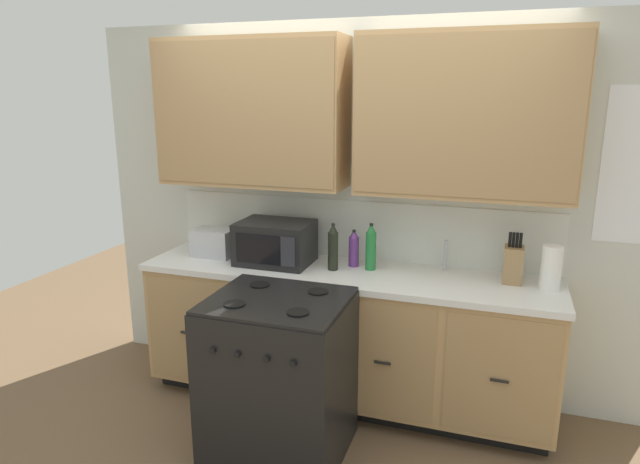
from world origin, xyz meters
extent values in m
plane|color=brown|center=(0.00, 0.00, 0.00)|extent=(8.00, 8.00, 0.00)
cube|color=silver|center=(0.00, 0.62, 1.24)|extent=(3.83, 0.05, 2.49)
cube|color=silver|center=(0.00, 0.60, 1.12)|extent=(2.63, 0.01, 0.40)
cube|color=tan|center=(-0.68, 0.43, 1.90)|extent=(1.27, 0.34, 0.95)
cube|color=#A58052|center=(-0.68, 0.26, 1.90)|extent=(1.24, 0.01, 0.89)
cube|color=tan|center=(0.68, 0.43, 1.90)|extent=(1.27, 0.34, 0.95)
cube|color=#A58052|center=(0.68, 0.26, 1.90)|extent=(1.24, 0.01, 0.89)
cube|color=black|center=(0.00, 0.33, 0.05)|extent=(2.58, 0.48, 0.10)
cube|color=tan|center=(0.00, 0.30, 0.49)|extent=(2.63, 0.60, 0.78)
cube|color=#A88354|center=(-0.99, 0.00, 0.49)|extent=(0.60, 0.01, 0.72)
cube|color=black|center=(-0.99, -0.02, 0.49)|extent=(0.10, 0.01, 0.01)
cube|color=#A88354|center=(-0.33, 0.00, 0.49)|extent=(0.60, 0.01, 0.72)
cube|color=black|center=(-0.33, -0.02, 0.49)|extent=(0.10, 0.01, 0.01)
cube|color=#A88354|center=(0.33, 0.00, 0.49)|extent=(0.60, 0.01, 0.72)
cube|color=black|center=(0.33, -0.02, 0.49)|extent=(0.10, 0.01, 0.01)
cube|color=#A88354|center=(0.99, 0.00, 0.49)|extent=(0.60, 0.01, 0.72)
cube|color=black|center=(0.99, -0.02, 0.49)|extent=(0.10, 0.01, 0.01)
cube|color=white|center=(0.00, 0.30, 0.90)|extent=(2.66, 0.63, 0.04)
cube|color=#A8AAAF|center=(0.61, 0.33, 0.91)|extent=(0.56, 0.38, 0.02)
cube|color=black|center=(-0.20, -0.33, 0.46)|extent=(0.76, 0.66, 0.92)
cube|color=black|center=(-0.20, -0.33, 0.93)|extent=(0.74, 0.65, 0.02)
cylinder|color=black|center=(-0.38, -0.49, 0.94)|extent=(0.12, 0.12, 0.01)
cylinder|color=black|center=(-0.02, -0.49, 0.94)|extent=(0.12, 0.12, 0.01)
cylinder|color=black|center=(-0.38, -0.17, 0.94)|extent=(0.12, 0.12, 0.01)
cylinder|color=black|center=(-0.02, -0.17, 0.94)|extent=(0.12, 0.12, 0.01)
cylinder|color=black|center=(-0.42, -0.67, 0.75)|extent=(0.03, 0.02, 0.03)
cylinder|color=black|center=(-0.28, -0.67, 0.75)|extent=(0.03, 0.02, 0.03)
cylinder|color=black|center=(-0.12, -0.67, 0.75)|extent=(0.03, 0.02, 0.03)
cylinder|color=black|center=(0.02, -0.67, 0.75)|extent=(0.03, 0.02, 0.03)
cube|color=black|center=(-0.49, 0.32, 1.06)|extent=(0.48, 0.36, 0.28)
cube|color=black|center=(-0.53, 0.13, 1.06)|extent=(0.31, 0.01, 0.19)
cube|color=#28282D|center=(-0.32, 0.13, 1.06)|extent=(0.10, 0.01, 0.19)
cube|color=#B7B7BC|center=(-0.96, 0.33, 1.02)|extent=(0.28, 0.18, 0.19)
cube|color=black|center=(-1.01, 0.33, 1.11)|extent=(0.02, 0.13, 0.01)
cube|color=black|center=(-0.91, 0.33, 1.11)|extent=(0.02, 0.13, 0.01)
cube|color=#9C794E|center=(1.01, 0.41, 1.03)|extent=(0.11, 0.14, 0.22)
cylinder|color=black|center=(0.98, 0.40, 1.19)|extent=(0.02, 0.02, 0.09)
cylinder|color=black|center=(1.00, 0.40, 1.19)|extent=(0.02, 0.02, 0.09)
cylinder|color=black|center=(1.02, 0.40, 1.19)|extent=(0.02, 0.02, 0.09)
cylinder|color=black|center=(1.04, 0.40, 1.19)|extent=(0.02, 0.02, 0.09)
cylinder|color=#B2B5BA|center=(0.61, 0.51, 1.02)|extent=(0.02, 0.02, 0.20)
cylinder|color=white|center=(1.22, 0.35, 1.05)|extent=(0.12, 0.12, 0.26)
cylinder|color=black|center=(-0.08, 0.30, 1.05)|extent=(0.07, 0.07, 0.24)
cone|color=black|center=(-0.08, 0.30, 1.20)|extent=(0.06, 0.06, 0.06)
cylinder|color=black|center=(-0.08, 0.30, 1.22)|extent=(0.02, 0.02, 0.02)
cylinder|color=#663384|center=(0.03, 0.41, 1.02)|extent=(0.07, 0.07, 0.20)
cone|color=#663384|center=(0.03, 0.41, 1.14)|extent=(0.06, 0.06, 0.05)
cylinder|color=black|center=(0.03, 0.41, 1.16)|extent=(0.02, 0.02, 0.02)
cylinder|color=#237A38|center=(0.15, 0.38, 1.05)|extent=(0.07, 0.07, 0.24)
cone|color=#237A38|center=(0.15, 0.38, 1.20)|extent=(0.06, 0.06, 0.06)
cylinder|color=black|center=(0.15, 0.38, 1.22)|extent=(0.02, 0.02, 0.02)
camera|label=1|loc=(0.93, -2.95, 2.04)|focal=31.13mm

